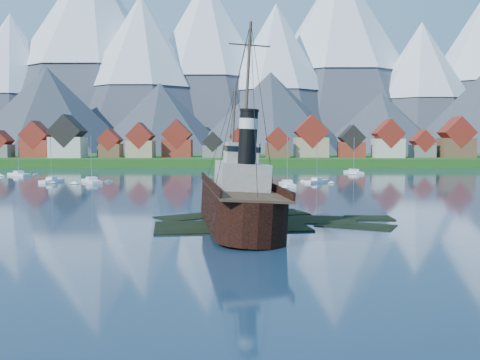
{
  "coord_description": "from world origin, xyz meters",
  "views": [
    {
      "loc": [
        -1.5,
        -64.71,
        10.44
      ],
      "look_at": [
        -2.02,
        6.0,
        5.0
      ],
      "focal_mm": 40.0,
      "sensor_mm": 36.0,
      "label": 1
    }
  ],
  "objects_px": {
    "sailboat_f": "(287,185)",
    "sailboat_e": "(354,173)",
    "sailboat_a": "(92,182)",
    "sailboat_d": "(317,182)",
    "sailboat_c": "(19,175)",
    "sailboat_b": "(52,181)",
    "tugboat_wreck": "(237,199)"
  },
  "relations": [
    {
      "from": "sailboat_b",
      "to": "sailboat_f",
      "type": "height_order",
      "value": "sailboat_f"
    },
    {
      "from": "sailboat_a",
      "to": "sailboat_b",
      "type": "bearing_deg",
      "value": 140.79
    },
    {
      "from": "sailboat_f",
      "to": "sailboat_e",
      "type": "bearing_deg",
      "value": 55.29
    },
    {
      "from": "sailboat_c",
      "to": "sailboat_f",
      "type": "height_order",
      "value": "sailboat_f"
    },
    {
      "from": "sailboat_c",
      "to": "sailboat_f",
      "type": "distance_m",
      "value": 80.97
    },
    {
      "from": "tugboat_wreck",
      "to": "sailboat_b",
      "type": "bearing_deg",
      "value": 117.49
    },
    {
      "from": "sailboat_e",
      "to": "sailboat_f",
      "type": "relative_size",
      "value": 0.97
    },
    {
      "from": "sailboat_e",
      "to": "sailboat_a",
      "type": "bearing_deg",
      "value": -165.05
    },
    {
      "from": "sailboat_a",
      "to": "sailboat_c",
      "type": "relative_size",
      "value": 1.03
    },
    {
      "from": "tugboat_wreck",
      "to": "sailboat_d",
      "type": "xyz_separation_m",
      "value": [
        18.33,
        63.08,
        -2.88
      ]
    },
    {
      "from": "sailboat_a",
      "to": "sailboat_d",
      "type": "relative_size",
      "value": 1.16
    },
    {
      "from": "sailboat_c",
      "to": "sailboat_d",
      "type": "bearing_deg",
      "value": -67.06
    },
    {
      "from": "sailboat_c",
      "to": "sailboat_b",
      "type": "bearing_deg",
      "value": -103.53
    },
    {
      "from": "sailboat_a",
      "to": "sailboat_f",
      "type": "height_order",
      "value": "sailboat_a"
    },
    {
      "from": "sailboat_e",
      "to": "sailboat_f",
      "type": "height_order",
      "value": "sailboat_f"
    },
    {
      "from": "tugboat_wreck",
      "to": "sailboat_a",
      "type": "xyz_separation_m",
      "value": [
        -35.48,
        62.08,
        -2.85
      ]
    },
    {
      "from": "sailboat_c",
      "to": "sailboat_e",
      "type": "relative_size",
      "value": 1.0
    },
    {
      "from": "tugboat_wreck",
      "to": "sailboat_b",
      "type": "distance_m",
      "value": 78.14
    },
    {
      "from": "sailboat_b",
      "to": "sailboat_c",
      "type": "xyz_separation_m",
      "value": [
        -17.72,
        23.11,
        -0.01
      ]
    },
    {
      "from": "sailboat_b",
      "to": "sailboat_c",
      "type": "height_order",
      "value": "sailboat_c"
    },
    {
      "from": "sailboat_a",
      "to": "sailboat_f",
      "type": "bearing_deg",
      "value": -42.81
    },
    {
      "from": "sailboat_c",
      "to": "sailboat_f",
      "type": "relative_size",
      "value": 0.98
    },
    {
      "from": "sailboat_a",
      "to": "sailboat_f",
      "type": "xyz_separation_m",
      "value": [
        45.89,
        -9.11,
        0.01
      ]
    },
    {
      "from": "sailboat_b",
      "to": "sailboat_d",
      "type": "distance_m",
      "value": 63.88
    },
    {
      "from": "sailboat_a",
      "to": "sailboat_c",
      "type": "height_order",
      "value": "sailboat_a"
    },
    {
      "from": "sailboat_d",
      "to": "sailboat_a",
      "type": "bearing_deg",
      "value": -135.69
    },
    {
      "from": "tugboat_wreck",
      "to": "sailboat_b",
      "type": "xyz_separation_m",
      "value": [
        -45.55,
        63.43,
        -2.85
      ]
    },
    {
      "from": "tugboat_wreck",
      "to": "sailboat_f",
      "type": "bearing_deg",
      "value": 70.69
    },
    {
      "from": "tugboat_wreck",
      "to": "sailboat_e",
      "type": "distance_m",
      "value": 102.93
    },
    {
      "from": "sailboat_a",
      "to": "sailboat_d",
      "type": "bearing_deg",
      "value": -30.52
    },
    {
      "from": "sailboat_c",
      "to": "tugboat_wreck",
      "type": "bearing_deg",
      "value": -104.85
    },
    {
      "from": "sailboat_c",
      "to": "sailboat_e",
      "type": "distance_m",
      "value": 97.94
    }
  ]
}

